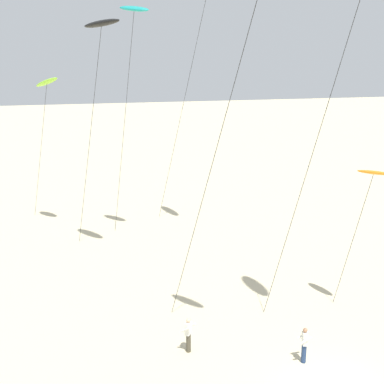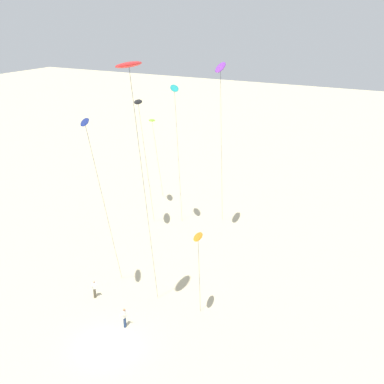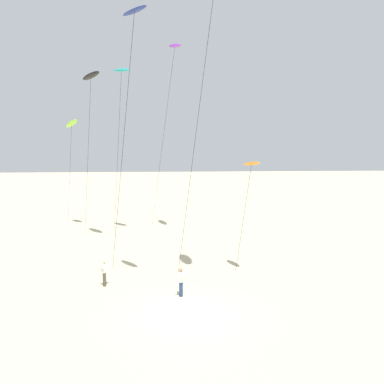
{
  "view_description": "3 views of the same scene",
  "coord_description": "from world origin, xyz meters",
  "px_view_note": "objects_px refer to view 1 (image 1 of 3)",
  "views": [
    {
      "loc": [
        -10.03,
        -14.97,
        13.01
      ],
      "look_at": [
        -2.31,
        13.54,
        5.0
      ],
      "focal_mm": 47.12,
      "sensor_mm": 36.0,
      "label": 1
    },
    {
      "loc": [
        19.21,
        -22.66,
        23.23
      ],
      "look_at": [
        1.53,
        10.12,
        8.97
      ],
      "focal_mm": 45.36,
      "sensor_mm": 36.0,
      "label": 2
    },
    {
      "loc": [
        -1.53,
        -19.35,
        8.5
      ],
      "look_at": [
        0.95,
        8.65,
        5.43
      ],
      "focal_mm": 36.41,
      "sensor_mm": 36.0,
      "label": 3
    }
  ],
  "objects_px": {
    "kite_lime": "(47,83)",
    "kite_teal": "(134,11)",
    "kite_black": "(101,25)",
    "kite_flyer_nearest": "(188,334)",
    "kite_flyer_middle": "(304,344)",
    "kite_orange": "(373,174)"
  },
  "relations": [
    {
      "from": "kite_lime",
      "to": "kite_teal",
      "type": "xyz_separation_m",
      "value": [
        5.65,
        -4.53,
        4.58
      ]
    },
    {
      "from": "kite_black",
      "to": "kite_flyer_nearest",
      "type": "xyz_separation_m",
      "value": [
        2.25,
        -10.85,
        -13.81
      ]
    },
    {
      "from": "kite_flyer_middle",
      "to": "kite_flyer_nearest",
      "type": "bearing_deg",
      "value": 155.57
    },
    {
      "from": "kite_teal",
      "to": "kite_flyer_middle",
      "type": "xyz_separation_m",
      "value": [
        4.57,
        -15.82,
        -14.83
      ]
    },
    {
      "from": "kite_teal",
      "to": "kite_flyer_nearest",
      "type": "distance_m",
      "value": 20.19
    },
    {
      "from": "kite_teal",
      "to": "kite_black",
      "type": "height_order",
      "value": "kite_teal"
    },
    {
      "from": "kite_lime",
      "to": "kite_flyer_middle",
      "type": "xyz_separation_m",
      "value": [
        10.22,
        -20.35,
        -10.24
      ]
    },
    {
      "from": "kite_lime",
      "to": "kite_orange",
      "type": "bearing_deg",
      "value": -49.12
    },
    {
      "from": "kite_black",
      "to": "kite_flyer_middle",
      "type": "bearing_deg",
      "value": -61.96
    },
    {
      "from": "kite_lime",
      "to": "kite_teal",
      "type": "relative_size",
      "value": 0.72
    },
    {
      "from": "kite_black",
      "to": "kite_flyer_middle",
      "type": "height_order",
      "value": "kite_black"
    },
    {
      "from": "kite_lime",
      "to": "kite_flyer_nearest",
      "type": "xyz_separation_m",
      "value": [
        5.56,
        -18.23,
        -10.24
      ]
    },
    {
      "from": "kite_flyer_nearest",
      "to": "kite_orange",
      "type": "bearing_deg",
      "value": 5.47
    },
    {
      "from": "kite_lime",
      "to": "kite_black",
      "type": "xyz_separation_m",
      "value": [
        3.31,
        -7.38,
        3.57
      ]
    },
    {
      "from": "kite_teal",
      "to": "kite_black",
      "type": "bearing_deg",
      "value": -129.33
    },
    {
      "from": "kite_lime",
      "to": "kite_flyer_nearest",
      "type": "bearing_deg",
      "value": -73.04
    },
    {
      "from": "kite_lime",
      "to": "kite_flyer_nearest",
      "type": "relative_size",
      "value": 6.99
    },
    {
      "from": "kite_black",
      "to": "kite_flyer_nearest",
      "type": "distance_m",
      "value": 17.71
    },
    {
      "from": "kite_black",
      "to": "kite_flyer_nearest",
      "type": "relative_size",
      "value": 9.04
    },
    {
      "from": "kite_teal",
      "to": "kite_orange",
      "type": "xyz_separation_m",
      "value": [
        9.35,
        -12.8,
        -8.21
      ]
    },
    {
      "from": "kite_lime",
      "to": "kite_orange",
      "type": "relative_size",
      "value": 1.49
    },
    {
      "from": "kite_black",
      "to": "kite_orange",
      "type": "bearing_deg",
      "value": -40.4
    }
  ]
}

